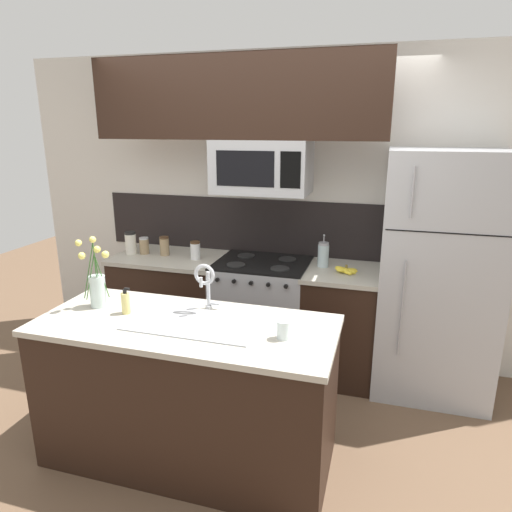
% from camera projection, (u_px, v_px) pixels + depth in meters
% --- Properties ---
extents(ground_plane, '(10.00, 10.00, 0.00)m').
position_uv_depth(ground_plane, '(227.00, 424.00, 3.18)').
color(ground_plane, brown).
extents(rear_partition, '(5.20, 0.10, 2.60)m').
position_uv_depth(rear_partition, '(308.00, 211.00, 3.92)').
color(rear_partition, silver).
rests_on(rear_partition, ground).
extents(splash_band, '(3.15, 0.01, 0.48)m').
position_uv_depth(splash_band, '(272.00, 227.00, 3.99)').
color(splash_band, black).
rests_on(splash_band, rear_partition).
extents(back_counter_left, '(0.95, 0.65, 0.91)m').
position_uv_depth(back_counter_left, '(173.00, 304.00, 4.11)').
color(back_counter_left, black).
rests_on(back_counter_left, ground).
extents(back_counter_right, '(0.59, 0.65, 0.91)m').
position_uv_depth(back_counter_right, '(340.00, 323.00, 3.71)').
color(back_counter_right, black).
rests_on(back_counter_right, ground).
extents(stove_range, '(0.76, 0.64, 0.93)m').
position_uv_depth(stove_range, '(262.00, 314.00, 3.88)').
color(stove_range, '#A8AAAF').
rests_on(stove_range, ground).
extents(microwave, '(0.74, 0.40, 0.41)m').
position_uv_depth(microwave, '(262.00, 167.00, 3.52)').
color(microwave, '#A8AAAF').
extents(upper_cabinet_band, '(2.24, 0.34, 0.60)m').
position_uv_depth(upper_cabinet_band, '(238.00, 98.00, 3.40)').
color(upper_cabinet_band, black).
extents(refrigerator, '(0.84, 0.74, 1.85)m').
position_uv_depth(refrigerator, '(438.00, 276.00, 3.41)').
color(refrigerator, '#A8AAAF').
rests_on(refrigerator, ground).
extents(storage_jar_tall, '(0.10, 0.10, 0.20)m').
position_uv_depth(storage_jar_tall, '(131.00, 243.00, 4.03)').
color(storage_jar_tall, silver).
rests_on(storage_jar_tall, back_counter_left).
extents(storage_jar_medium, '(0.08, 0.08, 0.15)m').
position_uv_depth(storage_jar_medium, '(144.00, 246.00, 4.03)').
color(storage_jar_medium, '#997F5B').
rests_on(storage_jar_medium, back_counter_left).
extents(storage_jar_short, '(0.08, 0.08, 0.17)m').
position_uv_depth(storage_jar_short, '(164.00, 246.00, 3.98)').
color(storage_jar_short, '#997F5B').
rests_on(storage_jar_short, back_counter_left).
extents(storage_jar_squat, '(0.08, 0.08, 0.15)m').
position_uv_depth(storage_jar_squat, '(195.00, 250.00, 3.87)').
color(storage_jar_squat, silver).
rests_on(storage_jar_squat, back_counter_left).
extents(banana_bunch, '(0.19, 0.16, 0.07)m').
position_uv_depth(banana_bunch, '(346.00, 270.00, 3.51)').
color(banana_bunch, yellow).
rests_on(banana_bunch, back_counter_right).
extents(french_press, '(0.09, 0.09, 0.27)m').
position_uv_depth(french_press, '(323.00, 255.00, 3.66)').
color(french_press, silver).
rests_on(french_press, back_counter_right).
extents(island_counter, '(1.75, 0.75, 0.91)m').
position_uv_depth(island_counter, '(188.00, 391.00, 2.76)').
color(island_counter, black).
rests_on(island_counter, ground).
extents(kitchen_sink, '(0.76, 0.39, 0.16)m').
position_uv_depth(kitchen_sink, '(194.00, 334.00, 2.64)').
color(kitchen_sink, '#ADAFB5').
rests_on(kitchen_sink, island_counter).
extents(sink_faucet, '(0.14, 0.14, 0.31)m').
position_uv_depth(sink_faucet, '(206.00, 280.00, 2.75)').
color(sink_faucet, '#B7BABF').
rests_on(sink_faucet, island_counter).
extents(dish_soap_bottle, '(0.06, 0.05, 0.16)m').
position_uv_depth(dish_soap_bottle, '(126.00, 303.00, 2.75)').
color(dish_soap_bottle, '#DBCC75').
rests_on(dish_soap_bottle, island_counter).
extents(drinking_glass, '(0.07, 0.07, 0.10)m').
position_uv_depth(drinking_glass, '(283.00, 330.00, 2.43)').
color(drinking_glass, silver).
rests_on(drinking_glass, island_counter).
extents(flower_vase, '(0.18, 0.14, 0.46)m').
position_uv_depth(flower_vase, '(97.00, 287.00, 2.84)').
color(flower_vase, silver).
rests_on(flower_vase, island_counter).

